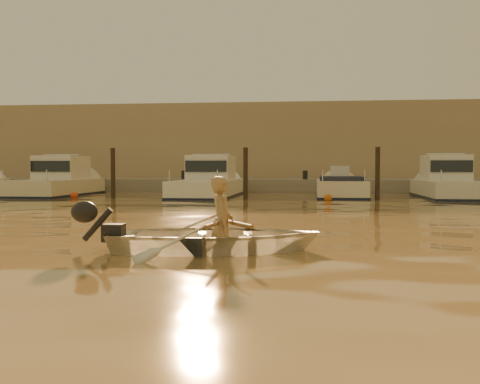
# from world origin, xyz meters

# --- Properties ---
(ground_plane) EXTENTS (160.00, 160.00, 0.00)m
(ground_plane) POSITION_xyz_m (0.00, 0.00, 0.00)
(ground_plane) COLOR brown
(ground_plane) RESTS_ON ground
(dinghy) EXTENTS (3.46, 2.74, 0.65)m
(dinghy) POSITION_xyz_m (0.99, -0.56, 0.20)
(dinghy) COLOR silver
(dinghy) RESTS_ON ground_plane
(person) EXTENTS (0.42, 0.56, 1.40)m
(person) POSITION_xyz_m (1.09, -0.54, 0.40)
(person) COLOR #A07D50
(person) RESTS_ON dinghy
(outboard_motor) EXTENTS (0.96, 0.55, 0.70)m
(outboard_motor) POSITION_xyz_m (-0.49, -0.82, 0.28)
(outboard_motor) COLOR black
(outboard_motor) RESTS_ON dinghy
(oar_port) EXTENTS (0.84, 1.97, 0.13)m
(oar_port) POSITION_xyz_m (1.24, -0.51, 0.42)
(oar_port) COLOR brown
(oar_port) RESTS_ON dinghy
(oar_starboard) EXTENTS (0.06, 2.10, 0.13)m
(oar_starboard) POSITION_xyz_m (1.04, -0.55, 0.42)
(oar_starboard) COLOR brown
(oar_starboard) RESTS_ON dinghy
(moored_boat_1) EXTENTS (2.30, 6.83, 1.75)m
(moored_boat_1) POSITION_xyz_m (-8.86, 16.00, 0.62)
(moored_boat_1) COLOR beige
(moored_boat_1) RESTS_ON ground_plane
(moored_boat_2) EXTENTS (2.28, 7.63, 1.75)m
(moored_boat_2) POSITION_xyz_m (-2.04, 16.00, 0.62)
(moored_boat_2) COLOR white
(moored_boat_2) RESTS_ON ground_plane
(moored_boat_3) EXTENTS (1.96, 5.69, 0.95)m
(moored_boat_3) POSITION_xyz_m (3.54, 16.00, 0.22)
(moored_boat_3) COLOR beige
(moored_boat_3) RESTS_ON ground_plane
(moored_boat_4) EXTENTS (2.14, 6.63, 1.75)m
(moored_boat_4) POSITION_xyz_m (7.85, 16.00, 0.62)
(moored_boat_4) COLOR silver
(moored_boat_4) RESTS_ON ground_plane
(piling_1) EXTENTS (0.18, 0.18, 2.20)m
(piling_1) POSITION_xyz_m (-5.50, 13.80, 0.90)
(piling_1) COLOR #2D2319
(piling_1) RESTS_ON ground_plane
(piling_2) EXTENTS (0.18, 0.18, 2.20)m
(piling_2) POSITION_xyz_m (-0.20, 13.80, 0.90)
(piling_2) COLOR #2D2319
(piling_2) RESTS_ON ground_plane
(piling_3) EXTENTS (0.18, 0.18, 2.20)m
(piling_3) POSITION_xyz_m (4.80, 13.80, 0.90)
(piling_3) COLOR #2D2319
(piling_3) RESTS_ON ground_plane
(fender_b) EXTENTS (0.30, 0.30, 0.30)m
(fender_b) POSITION_xyz_m (-7.18, 13.96, 0.10)
(fender_b) COLOR #D84319
(fender_b) RESTS_ON ground_plane
(fender_c) EXTENTS (0.30, 0.30, 0.30)m
(fender_c) POSITION_xyz_m (-1.26, 12.99, 0.10)
(fender_c) COLOR white
(fender_c) RESTS_ON ground_plane
(fender_d) EXTENTS (0.30, 0.30, 0.30)m
(fender_d) POSITION_xyz_m (2.95, 13.18, 0.10)
(fender_d) COLOR #C45917
(fender_d) RESTS_ON ground_plane
(fender_e) EXTENTS (0.30, 0.30, 0.30)m
(fender_e) POSITION_xyz_m (8.45, 13.59, 0.10)
(fender_e) COLOR silver
(fender_e) RESTS_ON ground_plane
(quay) EXTENTS (52.00, 4.00, 1.00)m
(quay) POSITION_xyz_m (0.00, 21.50, 0.15)
(quay) COLOR gray
(quay) RESTS_ON ground_plane
(waterfront_building) EXTENTS (46.00, 7.00, 4.80)m
(waterfront_building) POSITION_xyz_m (0.00, 27.00, 2.40)
(waterfront_building) COLOR #9E8466
(waterfront_building) RESTS_ON quay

